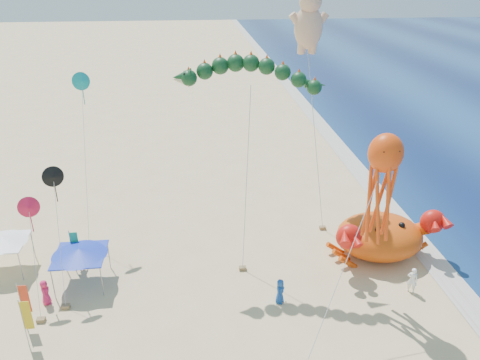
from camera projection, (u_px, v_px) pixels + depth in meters
The scene contains 11 objects.
ground at pixel (272, 276), 32.40m from camera, with size 320.00×320.00×0.00m, color #D1B784.
foam_strip at pixel (437, 265), 33.52m from camera, with size 320.00×320.00×0.00m, color silver.
crab_inflatable at pixel (380, 235), 34.07m from camera, with size 8.55×6.39×3.75m.
dragon_kite at pixel (249, 78), 29.39m from camera, with size 9.57×3.56×14.15m.
cherub_kite at pixel (309, 20), 33.63m from camera, with size 2.78×3.79×18.15m.
octopus_kite at pixel (382, 180), 26.97m from camera, with size 6.85×7.13×11.14m.
canopy_blue at pixel (79, 252), 30.69m from camera, with size 3.61×3.61×2.71m.
canopy_white at pixel (2, 240), 32.06m from camera, with size 3.31×3.31×2.71m.
feather_flags at pixel (19, 280), 28.67m from camera, with size 8.14×7.13×3.20m.
beachgoers at pixel (112, 271), 31.42m from camera, with size 29.71×7.14×1.88m.
small_kites at pixel (32, 176), 29.88m from camera, with size 8.89×11.46×12.71m.
Camera 1 is at (-4.92, -26.19, 19.70)m, focal length 35.00 mm.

